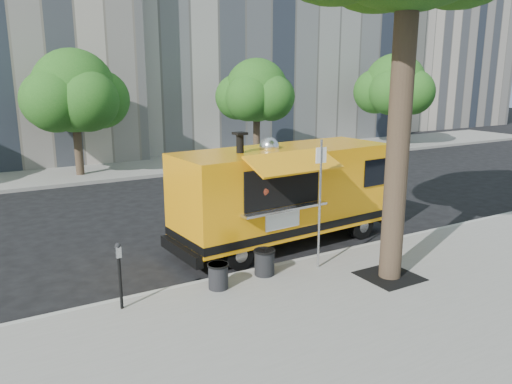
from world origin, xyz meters
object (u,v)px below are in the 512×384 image
at_px(far_tree_d, 395,85).
at_px(parking_meter, 119,268).
at_px(trash_bin_right, 264,261).
at_px(far_tree_c, 257,91).
at_px(sign_post, 320,197).
at_px(trash_bin_left, 218,275).
at_px(far_tree_b, 74,91).
at_px(food_truck, 284,192).

bearing_deg(far_tree_d, parking_meter, -146.40).
distance_m(far_tree_d, trash_bin_right, 22.81).
xyz_separation_m(far_tree_c, sign_post, (-6.45, -13.95, -1.87)).
bearing_deg(far_tree_d, far_tree_c, -178.85).
height_order(far_tree_d, trash_bin_right, far_tree_d).
bearing_deg(far_tree_c, sign_post, -114.81).
distance_m(trash_bin_left, trash_bin_right, 1.23).
distance_m(far_tree_b, trash_bin_right, 14.45).
height_order(far_tree_b, parking_meter, far_tree_b).
relative_size(far_tree_d, parking_meter, 4.23).
xyz_separation_m(sign_post, trash_bin_left, (-2.53, 0.11, -1.41)).
height_order(far_tree_b, far_tree_c, far_tree_b).
bearing_deg(trash_bin_left, food_truck, 34.31).
relative_size(far_tree_c, trash_bin_left, 9.55).
bearing_deg(trash_bin_right, far_tree_d, 38.05).
bearing_deg(far_tree_b, trash_bin_left, -89.92).
bearing_deg(food_truck, far_tree_d, 32.82).
distance_m(far_tree_d, food_truck, 20.19).
relative_size(sign_post, trash_bin_left, 5.50).
bearing_deg(parking_meter, far_tree_d, 33.60).
xyz_separation_m(food_truck, trash_bin_right, (-1.73, -1.87, -1.01)).
xyz_separation_m(far_tree_b, food_truck, (2.97, -12.13, -2.36)).
height_order(far_tree_d, parking_meter, far_tree_d).
bearing_deg(far_tree_d, sign_post, -139.30).
height_order(food_truck, trash_bin_right, food_truck).
relative_size(far_tree_d, trash_bin_left, 10.34).
bearing_deg(trash_bin_right, far_tree_c, 60.47).
distance_m(sign_post, parking_meter, 4.64).
xyz_separation_m(far_tree_c, parking_meter, (-11.00, -13.75, -2.74)).
height_order(food_truck, trash_bin_left, food_truck).
xyz_separation_m(sign_post, food_truck, (0.42, 2.12, -0.37)).
height_order(far_tree_c, sign_post, far_tree_c).
height_order(trash_bin_left, trash_bin_right, trash_bin_right).
bearing_deg(parking_meter, far_tree_c, 51.34).
distance_m(far_tree_b, food_truck, 12.71).
distance_m(far_tree_b, sign_post, 14.61).
xyz_separation_m(food_truck, trash_bin_left, (-2.95, -2.01, -1.03)).
bearing_deg(far_tree_d, far_tree_b, 179.70).
bearing_deg(far_tree_b, far_tree_d, -0.30).
xyz_separation_m(sign_post, parking_meter, (-4.55, 0.20, -0.87)).
bearing_deg(far_tree_b, sign_post, -79.85).
bearing_deg(trash_bin_right, sign_post, -10.81).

